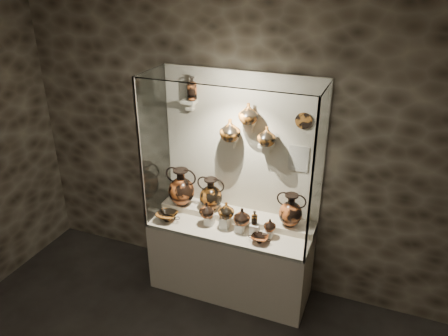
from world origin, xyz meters
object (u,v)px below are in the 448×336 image
at_px(lekythos_small, 255,217).
at_px(jug_a, 207,210).
at_px(ovoid_vase_c, 267,136).
at_px(amphora_right, 291,210).
at_px(amphora_mid, 211,194).
at_px(jug_b, 226,210).
at_px(kylix_left, 167,216).
at_px(ovoid_vase_a, 230,130).
at_px(jug_c, 242,216).
at_px(lekythos_tall, 192,87).
at_px(jug_e, 270,225).
at_px(ovoid_vase_b, 248,113).
at_px(kylix_right, 260,238).
at_px(amphora_left, 181,187).

bearing_deg(lekythos_small, jug_a, 168.50).
relative_size(jug_a, ovoid_vase_c, 0.86).
bearing_deg(amphora_right, amphora_mid, 172.40).
distance_m(jug_b, lekythos_small, 0.30).
relative_size(lekythos_small, kylix_left, 0.59).
distance_m(jug_a, ovoid_vase_a, 0.87).
bearing_deg(jug_b, amphora_mid, 133.78).
distance_m(amphora_mid, kylix_left, 0.52).
distance_m(amphora_mid, lekythos_small, 0.59).
relative_size(amphora_mid, jug_b, 2.11).
bearing_deg(jug_b, kylix_left, 179.34).
bearing_deg(jug_c, lekythos_small, 12.04).
xyz_separation_m(jug_a, kylix_left, (-0.43, -0.08, -0.13)).
xyz_separation_m(jug_c, lekythos_tall, (-0.65, 0.28, 1.19)).
height_order(amphora_right, jug_b, amphora_right).
bearing_deg(ovoid_vase_c, lekythos_tall, -177.25).
relative_size(jug_c, ovoid_vase_c, 0.94).
bearing_deg(jug_b, ovoid_vase_c, 28.51).
height_order(jug_e, lekythos_small, lekythos_small).
height_order(jug_a, ovoid_vase_c, ovoid_vase_c).
distance_m(jug_c, lekythos_tall, 1.39).
bearing_deg(jug_a, ovoid_vase_b, 16.39).
distance_m(jug_b, kylix_right, 0.45).
bearing_deg(amphora_left, lekythos_small, -25.24).
bearing_deg(kylix_left, amphora_right, 28.06).
bearing_deg(kylix_left, jug_a, 25.46).
bearing_deg(lekythos_small, amphora_left, 155.97).
bearing_deg(ovoid_vase_a, kylix_left, -151.39).
bearing_deg(jug_e, ovoid_vase_c, 121.05).
height_order(amphora_mid, kylix_right, amphora_mid).
distance_m(jug_b, ovoid_vase_a, 0.82).
bearing_deg(ovoid_vase_b, amphora_mid, 168.86).
xyz_separation_m(jug_a, jug_b, (0.21, 0.02, 0.04)).
relative_size(jug_a, lekythos_tall, 0.62).
relative_size(jug_a, jug_c, 0.91).
distance_m(jug_c, kylix_left, 0.82).
xyz_separation_m(amphora_right, kylix_right, (-0.22, -0.30, -0.21)).
bearing_deg(kylix_right, jug_e, 64.48).
xyz_separation_m(jug_b, kylix_left, (-0.64, -0.09, -0.16)).
xyz_separation_m(amphora_mid, kylix_right, (0.65, -0.30, -0.21)).
distance_m(lekythos_small, ovoid_vase_b, 1.03).
xyz_separation_m(jug_e, kylix_left, (-1.10, -0.11, -0.09)).
bearing_deg(jug_a, lekythos_small, -18.61).
bearing_deg(jug_c, jug_e, 14.58).
bearing_deg(kylix_left, lekythos_tall, 82.59).
relative_size(amphora_mid, ovoid_vase_b, 1.83).
bearing_deg(jug_a, ovoid_vase_a, 36.72).
bearing_deg(lekythos_small, kylix_left, 172.30).
relative_size(amphora_right, ovoid_vase_c, 1.87).
bearing_deg(amphora_left, jug_a, -40.54).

